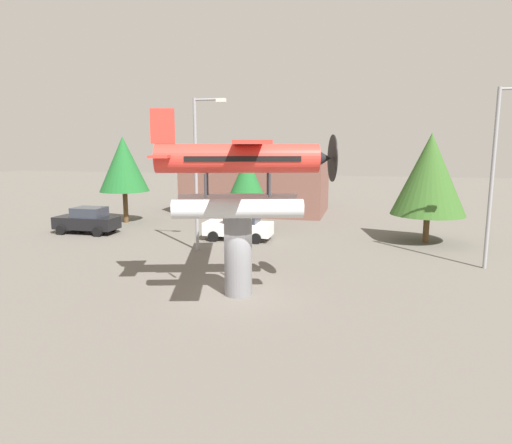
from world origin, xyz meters
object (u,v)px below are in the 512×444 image
display_pedestal (238,255)px  floatplane_monument (241,171)px  tree_east (247,179)px  tree_center_back (430,174)px  streetlight_secondary (497,167)px  tree_west (124,164)px  car_mid_white (239,226)px  storefront_building (257,184)px  car_near_black (87,220)px  streetlight_primary (199,164)px

display_pedestal → floatplane_monument: (0.13, 0.04, 3.30)m
tree_east → tree_center_back: bearing=-9.4°
streetlight_secondary → tree_west: size_ratio=1.31×
display_pedestal → streetlight_secondary: bearing=31.5°
car_mid_white → tree_center_back: bearing=-170.1°
tree_east → tree_west: bearing=178.4°
display_pedestal → streetlight_secondary: 12.96m
floatplane_monument → tree_center_back: size_ratio=1.57×
display_pedestal → storefront_building: (-4.52, 22.00, 0.80)m
streetlight_secondary → storefront_building: (-15.21, 15.45, -2.47)m
display_pedestal → streetlight_secondary: (10.70, 6.55, 3.27)m
tree_west → tree_east: bearing=-1.6°
car_near_black → car_mid_white: size_ratio=1.00×
tree_center_back → floatplane_monument: bearing=-124.6°
storefront_building → display_pedestal: bearing=-78.4°
storefront_building → tree_west: tree_west is taller
storefront_building → tree_west: bearing=-137.6°
tree_east → streetlight_primary: bearing=-96.5°
storefront_building → tree_center_back: bearing=-37.4°
streetlight_secondary → tree_center_back: size_ratio=1.29×
car_mid_white → streetlight_primary: streetlight_primary is taller
tree_east → tree_center_back: 11.95m
car_mid_white → tree_east: size_ratio=0.82×
display_pedestal → streetlight_secondary: streetlight_secondary is taller
display_pedestal → tree_center_back: (8.43, 12.09, 2.51)m
storefront_building → tree_center_back: 16.39m
streetlight_primary → tree_west: 11.50m
streetlight_primary → tree_east: (0.81, 7.15, -1.30)m
display_pedestal → tree_west: size_ratio=0.50×
display_pedestal → tree_west: bearing=132.2°
streetlight_primary → tree_east: 7.31m
streetlight_primary → storefront_building: (-0.36, 15.11, -2.40)m
floatplane_monument → tree_west: floatplane_monument is taller
display_pedestal → car_mid_white: 10.55m
floatplane_monument → car_near_black: (-13.39, 9.76, -4.04)m
display_pedestal → tree_west: 19.49m
storefront_building → tree_east: (1.17, -7.96, 1.10)m
car_mid_white → streetlight_primary: size_ratio=0.50×
streetlight_primary → streetlight_secondary: (14.86, -0.34, 0.07)m
car_near_black → streetlight_primary: streetlight_primary is taller
tree_east → tree_center_back: (11.78, -1.95, 0.61)m
streetlight_secondary → car_mid_white: bearing=165.1°
streetlight_secondary → tree_center_back: (-2.27, 5.55, -0.76)m
display_pedestal → streetlight_secondary: size_ratio=0.38×
streetlight_primary → storefront_building: size_ratio=0.71×
floatplane_monument → tree_east: bearing=88.0°
display_pedestal → streetlight_primary: (-4.16, 6.89, 3.20)m
tree_center_back → tree_east: bearing=170.6°
car_near_black → tree_east: 11.11m
car_near_black → tree_east: bearing=-156.8°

